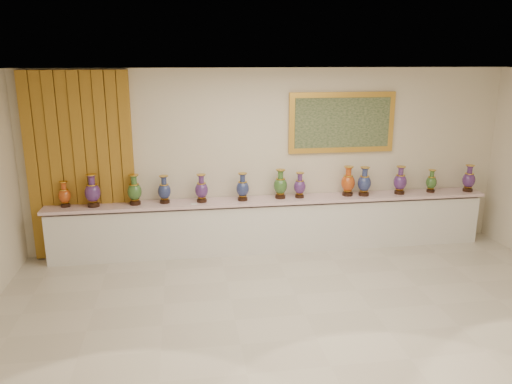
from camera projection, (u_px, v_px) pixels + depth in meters
ground at (305, 315)px, 6.31m from camera, size 8.00×8.00×0.00m
room at (125, 159)px, 7.89m from camera, size 8.00×8.00×8.00m
counter at (273, 225)px, 8.36m from camera, size 7.28×0.48×0.90m
vase_0 at (65, 195)px, 7.74m from camera, size 0.19×0.19×0.41m
vase_1 at (93, 192)px, 7.73m from camera, size 0.32×0.32×0.52m
vase_2 at (135, 191)px, 7.85m from camera, size 0.24×0.24×0.49m
vase_3 at (164, 191)px, 7.94m from camera, size 0.24×0.24×0.45m
vase_4 at (202, 190)px, 7.99m from camera, size 0.27×0.27×0.46m
vase_5 at (243, 188)px, 8.08m from camera, size 0.23×0.23×0.45m
vase_6 at (280, 185)px, 8.21m from camera, size 0.25×0.25×0.49m
vase_7 at (300, 186)px, 8.25m from camera, size 0.25×0.25×0.43m
vase_8 at (348, 182)px, 8.37m from camera, size 0.25×0.25×0.50m
vase_9 at (364, 183)px, 8.37m from camera, size 0.30×0.30×0.49m
vase_10 at (400, 182)px, 8.48m from camera, size 0.29×0.29×0.48m
vase_11 at (431, 182)px, 8.60m from camera, size 0.21×0.21×0.39m
vase_12 at (469, 180)px, 8.64m from camera, size 0.26×0.26×0.47m
label_card at (194, 204)px, 7.92m from camera, size 0.10×0.06×0.00m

